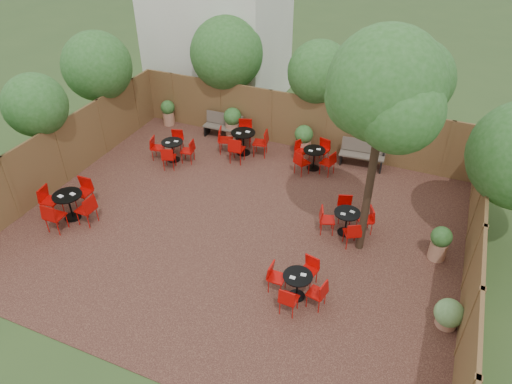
% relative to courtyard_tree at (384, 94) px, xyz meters
% --- Properties ---
extents(ground, '(80.00, 80.00, 0.00)m').
position_rel_courtyard_tree_xyz_m(ground, '(-3.34, -0.51, -4.39)').
color(ground, '#354F23').
rests_on(ground, ground).
extents(courtyard_paving, '(12.00, 10.00, 0.02)m').
position_rel_courtyard_tree_xyz_m(courtyard_paving, '(-3.34, -0.51, -4.38)').
color(courtyard_paving, '#341915').
rests_on(courtyard_paving, ground).
extents(fence_back, '(12.00, 0.08, 2.00)m').
position_rel_courtyard_tree_xyz_m(fence_back, '(-3.34, 4.49, -3.39)').
color(fence_back, brown).
rests_on(fence_back, ground).
extents(fence_left, '(0.08, 10.00, 2.00)m').
position_rel_courtyard_tree_xyz_m(fence_left, '(-9.34, -0.51, -3.39)').
color(fence_left, brown).
rests_on(fence_left, ground).
extents(fence_right, '(0.08, 10.00, 2.00)m').
position_rel_courtyard_tree_xyz_m(fence_right, '(2.66, -0.51, -3.39)').
color(fence_right, brown).
rests_on(fence_right, ground).
extents(neighbour_building, '(5.00, 4.00, 8.00)m').
position_rel_courtyard_tree_xyz_m(neighbour_building, '(-7.84, 7.49, -0.39)').
color(neighbour_building, silver).
rests_on(neighbour_building, ground).
extents(overhang_foliage, '(15.70, 10.59, 2.64)m').
position_rel_courtyard_tree_xyz_m(overhang_foliage, '(-3.87, 2.97, -1.66)').
color(overhang_foliage, '#26591C').
rests_on(overhang_foliage, ground).
extents(courtyard_tree, '(2.72, 2.62, 5.83)m').
position_rel_courtyard_tree_xyz_m(courtyard_tree, '(0.00, 0.00, 0.00)').
color(courtyard_tree, black).
rests_on(courtyard_tree, courtyard_paving).
extents(park_bench_left, '(1.46, 0.50, 0.89)m').
position_rel_courtyard_tree_xyz_m(park_bench_left, '(-6.04, 4.11, -3.91)').
color(park_bench_left, brown).
rests_on(park_bench_left, courtyard_paving).
extents(park_bench_right, '(1.51, 0.62, 0.91)m').
position_rel_courtyard_tree_xyz_m(park_bench_right, '(-0.88, 4.11, -3.90)').
color(park_bench_right, brown).
rests_on(park_bench_right, courtyard_paving).
extents(bistro_tables, '(8.96, 7.17, 0.95)m').
position_rel_courtyard_tree_xyz_m(bistro_tables, '(-4.31, 0.85, -3.93)').
color(bistro_tables, black).
rests_on(bistro_tables, courtyard_paving).
extents(planters, '(10.90, 4.39, 1.17)m').
position_rel_courtyard_tree_xyz_m(planters, '(-3.96, 3.42, -3.78)').
color(planters, '#A77053').
rests_on(planters, courtyard_paving).
extents(low_shrubs, '(1.98, 4.00, 0.69)m').
position_rel_courtyard_tree_xyz_m(low_shrubs, '(1.76, -3.78, -4.06)').
color(low_shrubs, '#A77053').
rests_on(low_shrubs, courtyard_paving).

